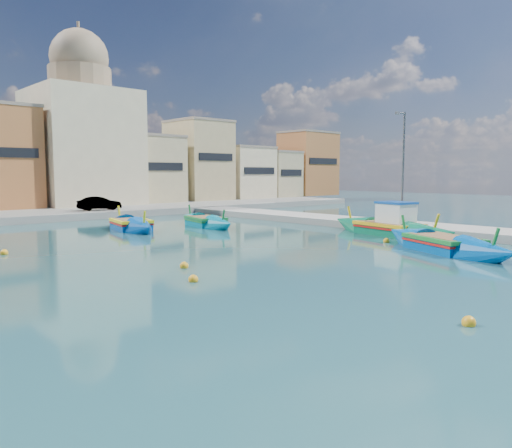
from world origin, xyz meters
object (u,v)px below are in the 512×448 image
luzzu_turquoise_cabin (389,229)px  luzzu_blue_south (443,246)px  church_block (82,131)px  quay_street_lamp (403,167)px  luzzu_cyan_mid (206,223)px  luzzu_green (131,226)px

luzzu_turquoise_cabin → luzzu_blue_south: luzzu_turquoise_cabin is taller
church_block → luzzu_blue_south: (1.05, -40.29, -8.12)m
church_block → luzzu_blue_south: church_block is taller
quay_street_lamp → luzzu_cyan_mid: 14.61m
quay_street_lamp → luzzu_green: 19.07m
quay_street_lamp → luzzu_blue_south: 9.84m
church_block → quay_street_lamp: (7.44, -34.00, -4.07)m
luzzu_green → quay_street_lamp: bearing=-44.7°
quay_street_lamp → luzzu_green: quay_street_lamp is taller
luzzu_cyan_mid → luzzu_green: size_ratio=1.03×
quay_street_lamp → luzzu_turquoise_cabin: size_ratio=0.76×
luzzu_cyan_mid → quay_street_lamp: bearing=-55.5°
luzzu_green → luzzu_cyan_mid: bearing=-16.3°
luzzu_cyan_mid → luzzu_green: luzzu_green is taller
church_block → luzzu_green: 23.15m
church_block → luzzu_cyan_mid: size_ratio=2.18×
church_block → luzzu_turquoise_cabin: bearing=-81.8°
luzzu_green → luzzu_turquoise_cabin: bearing=-51.9°
church_block → luzzu_blue_south: size_ratio=1.99×
luzzu_cyan_mid → luzzu_blue_south: bearing=-85.1°
luzzu_turquoise_cabin → church_block: bearing=98.2°
luzzu_green → luzzu_blue_south: 20.57m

